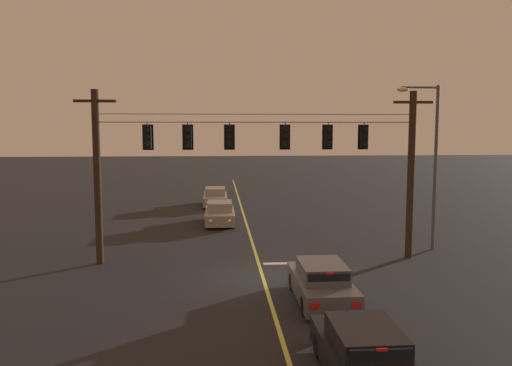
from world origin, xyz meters
TOP-DOWN VIEW (x-y plane):
  - ground_plane at (0.00, 0.00)m, footprint 180.00×180.00m
  - lane_centre_stripe at (0.00, 8.67)m, footprint 0.14×60.00m
  - stop_bar_paint at (1.90, 2.07)m, footprint 3.40×0.36m
  - signal_span_assembly at (-0.00, 2.67)m, footprint 15.84×0.32m
  - traffic_light_leftmost at (-4.82, 2.65)m, footprint 0.48×0.41m
  - traffic_light_left_inner at (-3.08, 2.65)m, footprint 0.48×0.41m
  - traffic_light_centre at (-1.25, 2.65)m, footprint 0.48×0.41m
  - traffic_light_right_inner at (1.23, 2.65)m, footprint 0.48×0.41m
  - traffic_light_rightmost at (3.16, 2.65)m, footprint 0.48×0.41m
  - traffic_light_far_right at (4.80, 2.65)m, footprint 0.48×0.41m
  - car_waiting_near_lane at (1.77, -2.98)m, footprint 1.80×4.33m
  - car_oncoming_lead at (-1.66, 11.78)m, footprint 1.80×4.42m
  - car_oncoming_trailing at (-1.97, 19.36)m, footprint 1.80×4.42m
  - car_waiting_second_near at (1.63, -8.64)m, footprint 1.80×4.33m
  - street_lamp_corner at (8.49, 4.12)m, footprint 2.11×0.30m

SIDE VIEW (x-z plane):
  - ground_plane at x=0.00m, z-range 0.00..0.00m
  - lane_centre_stripe at x=0.00m, z-range 0.00..0.01m
  - stop_bar_paint at x=1.90m, z-range 0.00..0.01m
  - car_oncoming_lead at x=-1.66m, z-range -0.05..1.34m
  - car_oncoming_trailing at x=-1.97m, z-range -0.05..1.34m
  - car_waiting_near_lane at x=1.77m, z-range -0.05..1.34m
  - car_waiting_second_near at x=1.63m, z-range -0.05..1.34m
  - signal_span_assembly at x=0.00m, z-range 0.15..7.79m
  - street_lamp_corner at x=8.49m, z-range 0.81..8.85m
  - traffic_light_leftmost at x=-4.82m, z-range 4.98..6.20m
  - traffic_light_left_inner at x=-3.08m, z-range 4.98..6.20m
  - traffic_light_centre at x=-1.25m, z-range 4.98..6.20m
  - traffic_light_right_inner at x=1.23m, z-range 4.98..6.20m
  - traffic_light_rightmost at x=3.16m, z-range 4.98..6.20m
  - traffic_light_far_right at x=4.80m, z-range 4.98..6.20m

